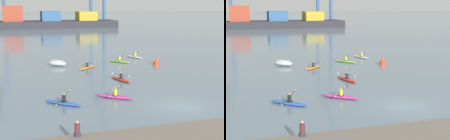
{
  "view_description": "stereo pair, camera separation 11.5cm",
  "coord_description": "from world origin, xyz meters",
  "views": [
    {
      "loc": [
        -12.32,
        -22.28,
        7.71
      ],
      "look_at": [
        -1.72,
        12.69,
        0.6
      ],
      "focal_mm": 53.47,
      "sensor_mm": 36.0,
      "label": 1
    },
    {
      "loc": [
        -12.21,
        -22.31,
        7.71
      ],
      "look_at": [
        -1.72,
        12.69,
        0.6
      ],
      "focal_mm": 53.47,
      "sensor_mm": 36.0,
      "label": 2
    }
  ],
  "objects": [
    {
      "name": "kayak_white",
      "position": [
        5.21,
        23.74,
        0.17
      ],
      "size": [
        2.17,
        3.42,
        0.95
      ],
      "color": "silver",
      "rests_on": "ground"
    },
    {
      "name": "kayak_orange",
      "position": [
        -3.43,
        17.46,
        0.17
      ],
      "size": [
        2.82,
        2.83,
        0.95
      ],
      "color": "orange",
      "rests_on": "ground"
    },
    {
      "name": "kayak_lime",
      "position": [
        1.71,
        20.63,
        0.17
      ],
      "size": [
        2.62,
        3.01,
        0.95
      ],
      "color": "#7ABC2D",
      "rests_on": "ground"
    },
    {
      "name": "ground_plane",
      "position": [
        0.0,
        0.0,
        0.0
      ],
      "size": [
        800.0,
        800.0,
        0.0
      ],
      "primitive_type": "plane",
      "color": "slate"
    },
    {
      "name": "channel_buoy",
      "position": [
        5.86,
        17.44,
        0.36
      ],
      "size": [
        0.9,
        0.9,
        1.0
      ],
      "color": "red",
      "rests_on": "ground"
    },
    {
      "name": "capsized_dinghy",
      "position": [
        -6.77,
        20.38,
        0.35
      ],
      "size": [
        2.68,
        2.54,
        0.76
      ],
      "color": "beige",
      "rests_on": "ground"
    },
    {
      "name": "kayak_magenta",
      "position": [
        -4.25,
        3.64,
        0.17
      ],
      "size": [
        3.0,
        2.63,
        0.95
      ],
      "color": "#C13384",
      "rests_on": "ground"
    },
    {
      "name": "kayak_blue",
      "position": [
        -8.67,
        3.04,
        0.17
      ],
      "size": [
        2.92,
        2.73,
        1.04
      ],
      "color": "#2856B2",
      "rests_on": "ground"
    },
    {
      "name": "container_barge",
      "position": [
        0.47,
        95.8,
        2.26
      ],
      "size": [
        45.82,
        11.59,
        7.63
      ],
      "color": "#28282D",
      "rests_on": "ground"
    },
    {
      "name": "kayak_red",
      "position": [
        -1.63,
        9.89,
        0.17
      ],
      "size": [
        2.16,
        3.43,
        0.96
      ],
      "color": "red",
      "rests_on": "ground"
    },
    {
      "name": "seated_onlooker",
      "position": [
        -9.13,
        -5.24,
        1.06
      ],
      "size": [
        0.32,
        0.3,
        0.9
      ],
      "color": "#23283D",
      "rests_on": "stone_quay"
    }
  ]
}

